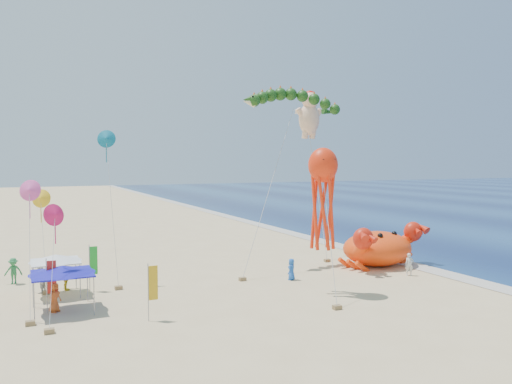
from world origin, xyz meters
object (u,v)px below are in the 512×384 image
cherub_kite (310,114)px  crab_inflatable (378,247)px  dragon_kite (292,103)px  canopy_blue (62,270)px  canopy_white (56,258)px  octopus_kite (323,191)px

cherub_kite → crab_inflatable: bearing=-78.6°
dragon_kite → canopy_blue: size_ratio=4.01×
dragon_kite → canopy_blue: 23.40m
dragon_kite → canopy_white: size_ratio=4.54×
canopy_blue → crab_inflatable: bearing=5.6°
cherub_kite → canopy_white: size_ratio=4.78×
cherub_kite → canopy_white: cherub_kite is taller
crab_inflatable → dragon_kite: dragon_kite is taller
octopus_kite → canopy_blue: size_ratio=2.62×
canopy_blue → canopy_white: size_ratio=1.13×
cherub_kite → octopus_kite: 16.93m
crab_inflatable → dragon_kite: size_ratio=0.55×
crab_inflatable → canopy_blue: 25.16m
octopus_kite → dragon_kite: bearing=72.0°
dragon_kite → canopy_white: 22.65m
crab_inflatable → cherub_kite: bearing=101.4°
crab_inflatable → canopy_blue: bearing=-174.4°
crab_inflatable → octopus_kite: size_ratio=0.85×
dragon_kite → canopy_white: (-19.37, -3.07, -11.33)m
dragon_kite → octopus_kite: 12.53m
dragon_kite → cherub_kite: 5.63m
dragon_kite → cherub_kite: cherub_kite is taller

